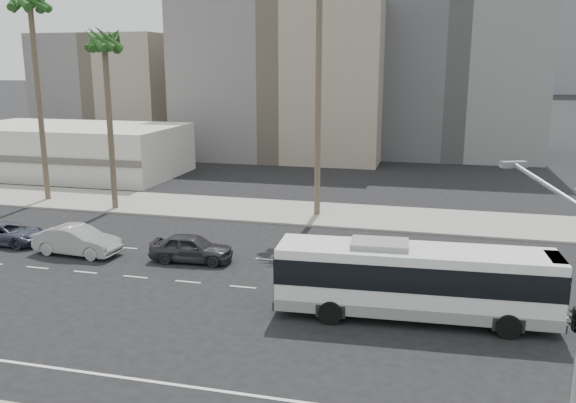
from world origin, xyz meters
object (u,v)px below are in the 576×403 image
(car_a, at_px, (191,248))
(palm_mid, at_px, (104,46))
(car_c, at_px, (8,233))
(palm_far, at_px, (30,6))
(streetlight_corner, at_px, (570,326))
(car_b, at_px, (77,241))
(city_bus, at_px, (414,279))

(car_a, bearing_deg, palm_mid, 43.28)
(car_c, xyz_separation_m, palm_mid, (1.85, 9.74, 11.67))
(car_c, height_order, palm_mid, palm_mid)
(car_c, relative_size, palm_far, 0.29)
(car_c, relative_size, streetlight_corner, 0.59)
(car_b, bearing_deg, palm_mid, 23.03)
(city_bus, xyz_separation_m, car_a, (-12.63, 4.84, -1.02))
(car_a, height_order, streetlight_corner, streetlight_corner)
(car_b, bearing_deg, streetlight_corner, -117.36)
(palm_mid, xyz_separation_m, palm_far, (-7.05, 1.47, 3.05))
(car_b, relative_size, car_c, 1.06)
(car_b, xyz_separation_m, streetlight_corner, (23.76, -14.47, 3.79))
(car_b, xyz_separation_m, palm_far, (-10.70, 12.04, 14.54))
(city_bus, relative_size, car_b, 2.35)
(streetlight_corner, bearing_deg, car_c, 128.47)
(city_bus, distance_m, car_b, 20.18)
(car_a, height_order, palm_mid, palm_mid)
(streetlight_corner, relative_size, palm_far, 0.49)
(car_c, distance_m, streetlight_corner, 33.25)
(car_c, height_order, palm_far, palm_far)
(city_bus, xyz_separation_m, palm_mid, (-23.33, 14.93, 10.53))
(palm_mid, bearing_deg, car_c, -100.76)
(city_bus, height_order, car_b, city_bus)
(car_c, bearing_deg, car_a, -92.19)
(city_bus, relative_size, palm_mid, 0.89)
(car_c, xyz_separation_m, streetlight_corner, (29.26, -15.30, 3.96))
(streetlight_corner, height_order, palm_mid, palm_mid)
(car_c, xyz_separation_m, palm_far, (-5.20, 11.21, 14.72))
(palm_far, bearing_deg, car_a, -33.07)
(car_b, xyz_separation_m, car_c, (-5.50, 0.83, -0.17))
(streetlight_corner, bearing_deg, palm_mid, 113.66)
(city_bus, bearing_deg, palm_far, 148.46)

